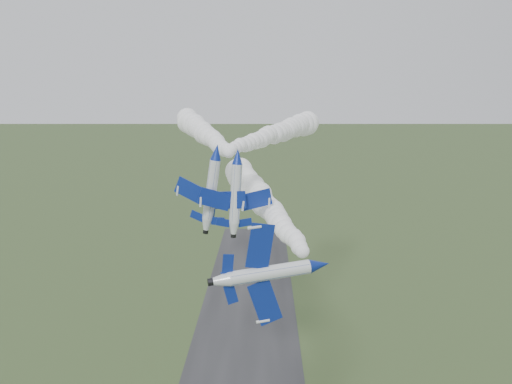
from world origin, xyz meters
TOP-DOWN VIEW (x-y plane):
  - jet_lead at (10.64, -2.09)m, footprint 4.96×14.06m
  - smoke_trail_jet_lead at (3.63, 30.67)m, footprint 19.51×59.62m
  - jet_pair_left at (-2.93, 18.94)m, footprint 11.62×13.63m
  - smoke_trail_jet_pair_left at (7.30, 52.45)m, footprint 24.54×61.46m
  - jet_pair_right at (0.26, 18.53)m, footprint 11.36×13.26m
  - smoke_trail_jet_pair_right at (-8.91, 55.14)m, footprint 23.86×68.12m

SIDE VIEW (x-z plane):
  - jet_lead at x=10.64m, z-range 29.24..40.91m
  - smoke_trail_jet_lead at x=3.63m, z-range 33.76..39.36m
  - jet_pair_right at x=0.26m, z-range 43.60..46.94m
  - jet_pair_left at x=-2.93m, z-range 44.02..47.74m
  - smoke_trail_jet_pair_right at x=-8.91m, z-range 43.49..49.11m
  - smoke_trail_jet_pair_left at x=7.30m, z-range 43.84..49.09m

